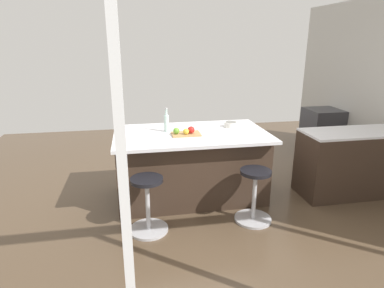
# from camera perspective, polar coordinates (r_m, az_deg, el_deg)

# --- Properties ---
(ground_plane) EXTENTS (7.65, 7.65, 0.00)m
(ground_plane) POSITION_cam_1_polar(r_m,az_deg,el_deg) (4.63, 1.05, -8.68)
(ground_plane) COLOR brown
(window_panel_rear) EXTENTS (5.88, 0.12, 2.72)m
(window_panel_rear) POSITION_cam_1_polar(r_m,az_deg,el_deg) (1.84, 17.41, -3.97)
(window_panel_rear) COLOR beige
(window_panel_rear) RESTS_ON ground_plane
(sink_cabinet) EXTENTS (2.42, 0.60, 1.19)m
(sink_cabinet) POSITION_cam_1_polar(r_m,az_deg,el_deg) (5.29, 30.73, -2.45)
(sink_cabinet) COLOR #38281E
(sink_cabinet) RESTS_ON ground_plane
(oven_range) EXTENTS (0.60, 0.61, 0.88)m
(oven_range) POSITION_cam_1_polar(r_m,az_deg,el_deg) (6.48, 21.90, 1.90)
(oven_range) COLOR #38383D
(oven_range) RESTS_ON ground_plane
(kitchen_island) EXTENTS (1.97, 1.17, 0.93)m
(kitchen_island) POSITION_cam_1_polar(r_m,az_deg,el_deg) (4.36, -0.23, -3.63)
(kitchen_island) COLOR #38281E
(kitchen_island) RESTS_ON ground_plane
(stool_by_window) EXTENTS (0.44, 0.44, 0.64)m
(stool_by_window) POSITION_cam_1_polar(r_m,az_deg,el_deg) (3.92, 10.91, -9.19)
(stool_by_window) COLOR #B7B7BC
(stool_by_window) RESTS_ON ground_plane
(stool_middle) EXTENTS (0.44, 0.44, 0.64)m
(stool_middle) POSITION_cam_1_polar(r_m,az_deg,el_deg) (3.68, -7.80, -10.86)
(stool_middle) COLOR #B7B7BC
(stool_middle) RESTS_ON ground_plane
(cutting_board) EXTENTS (0.36, 0.24, 0.02)m
(cutting_board) POSITION_cam_1_polar(r_m,az_deg,el_deg) (4.08, -1.07, 1.79)
(cutting_board) COLOR tan
(cutting_board) RESTS_ON kitchen_island
(apple_red) EXTENTS (0.09, 0.09, 0.09)m
(apple_red) POSITION_cam_1_polar(r_m,az_deg,el_deg) (4.05, -0.17, 2.51)
(apple_red) COLOR red
(apple_red) RESTS_ON cutting_board
(apple_yellow) EXTENTS (0.08, 0.08, 0.08)m
(apple_yellow) POSITION_cam_1_polar(r_m,az_deg,el_deg) (4.01, -1.06, 2.22)
(apple_yellow) COLOR gold
(apple_yellow) RESTS_ON cutting_board
(apple_green) EXTENTS (0.08, 0.08, 0.08)m
(apple_green) POSITION_cam_1_polar(r_m,az_deg,el_deg) (4.03, -2.78, 2.33)
(apple_green) COLOR #609E2D
(apple_green) RESTS_ON cutting_board
(water_bottle) EXTENTS (0.06, 0.06, 0.31)m
(water_bottle) POSITION_cam_1_polar(r_m,az_deg,el_deg) (4.21, -4.54, 3.83)
(water_bottle) COLOR silver
(water_bottle) RESTS_ON kitchen_island
(fruit_bowl) EXTENTS (0.18, 0.18, 0.07)m
(fruit_bowl) POSITION_cam_1_polar(r_m,az_deg,el_deg) (4.47, 6.87, 3.49)
(fruit_bowl) COLOR silver
(fruit_bowl) RESTS_ON kitchen_island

